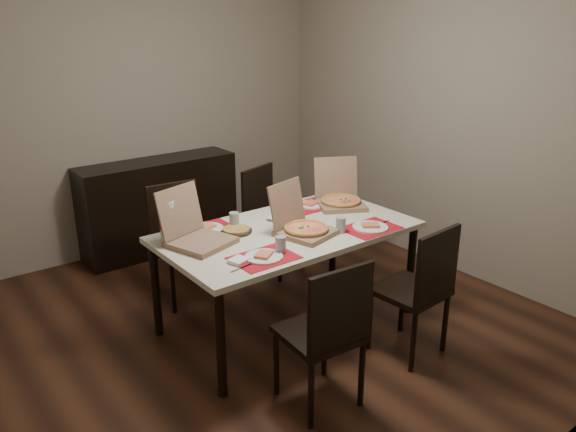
# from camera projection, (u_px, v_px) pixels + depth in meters

# --- Properties ---
(ground) EXTENTS (3.80, 4.00, 0.02)m
(ground) POSITION_uv_depth(u_px,v_px,m) (268.00, 322.00, 4.25)
(ground) COLOR #3D2112
(ground) RESTS_ON ground
(room_walls) EXTENTS (3.84, 4.02, 2.62)m
(room_walls) POSITION_uv_depth(u_px,v_px,m) (229.00, 82.00, 3.99)
(room_walls) COLOR gray
(room_walls) RESTS_ON ground
(sideboard) EXTENTS (1.50, 0.40, 0.90)m
(sideboard) POSITION_uv_depth(u_px,v_px,m) (160.00, 206.00, 5.42)
(sideboard) COLOR black
(sideboard) RESTS_ON ground
(dining_table) EXTENTS (1.80, 1.00, 0.75)m
(dining_table) POSITION_uv_depth(u_px,v_px,m) (288.00, 238.00, 4.00)
(dining_table) COLOR beige
(dining_table) RESTS_ON ground
(chair_near_left) EXTENTS (0.45, 0.45, 0.93)m
(chair_near_left) POSITION_uv_depth(u_px,v_px,m) (327.00, 330.00, 3.15)
(chair_near_left) COLOR black
(chair_near_left) RESTS_ON ground
(chair_near_right) EXTENTS (0.45, 0.45, 0.93)m
(chair_near_right) POSITION_uv_depth(u_px,v_px,m) (420.00, 286.00, 3.66)
(chair_near_right) COLOR black
(chair_near_right) RESTS_ON ground
(chair_far_left) EXTENTS (0.46, 0.46, 0.93)m
(chair_far_left) POSITION_uv_depth(u_px,v_px,m) (180.00, 237.00, 4.49)
(chair_far_left) COLOR black
(chair_far_left) RESTS_ON ground
(chair_far_right) EXTENTS (0.53, 0.53, 0.93)m
(chair_far_right) POSITION_uv_depth(u_px,v_px,m) (268.00, 215.00, 4.99)
(chair_far_right) COLOR black
(chair_far_right) RESTS_ON ground
(setting_near_left) EXTENTS (0.48, 0.30, 0.11)m
(setting_near_left) POSITION_uv_depth(u_px,v_px,m) (266.00, 254.00, 3.51)
(setting_near_left) COLOR #B80C19
(setting_near_left) RESTS_ON dining_table
(setting_near_right) EXTENTS (0.48, 0.30, 0.11)m
(setting_near_right) POSITION_uv_depth(u_px,v_px,m) (363.00, 227.00, 3.97)
(setting_near_right) COLOR #B80C19
(setting_near_right) RESTS_ON dining_table
(setting_far_left) EXTENTS (0.49, 0.30, 0.11)m
(setting_far_left) POSITION_uv_depth(u_px,v_px,m) (211.00, 227.00, 3.96)
(setting_far_left) COLOR #B80C19
(setting_far_left) RESTS_ON dining_table
(setting_far_right) EXTENTS (0.49, 0.30, 0.11)m
(setting_far_right) POSITION_uv_depth(u_px,v_px,m) (306.00, 205.00, 4.42)
(setting_far_right) COLOR #B80C19
(setting_far_right) RESTS_ON dining_table
(napkin_loose) EXTENTS (0.16, 0.16, 0.02)m
(napkin_loose) POSITION_uv_depth(u_px,v_px,m) (287.00, 229.00, 3.95)
(napkin_loose) COLOR white
(napkin_loose) RESTS_ON dining_table
(pizza_box_center) EXTENTS (0.43, 0.45, 0.35)m
(pizza_box_center) POSITION_uv_depth(u_px,v_px,m) (303.00, 226.00, 3.88)
(pizza_box_center) COLOR #7E6049
(pizza_box_center) RESTS_ON dining_table
(pizza_box_right) EXTENTS (0.50, 0.51, 0.36)m
(pizza_box_right) POSITION_uv_depth(u_px,v_px,m) (340.00, 198.00, 4.47)
(pizza_box_right) COLOR #7E6049
(pizza_box_right) RESTS_ON dining_table
(pizza_box_left) EXTENTS (0.47, 0.49, 0.37)m
(pizza_box_left) POSITION_uv_depth(u_px,v_px,m) (196.00, 235.00, 3.71)
(pizza_box_left) COLOR #7E6049
(pizza_box_left) RESTS_ON dining_table
(faina_plate) EXTENTS (0.22, 0.22, 0.03)m
(faina_plate) POSITION_uv_depth(u_px,v_px,m) (236.00, 230.00, 3.92)
(faina_plate) COLOR black
(faina_plate) RESTS_ON dining_table
(dip_bowl) EXTENTS (0.14, 0.14, 0.03)m
(dip_bowl) POSITION_uv_depth(u_px,v_px,m) (274.00, 218.00, 4.16)
(dip_bowl) COLOR white
(dip_bowl) RESTS_ON dining_table
(soda_bottle) EXTENTS (0.11, 0.11, 0.33)m
(soda_bottle) POSITION_uv_depth(u_px,v_px,m) (167.00, 221.00, 3.74)
(soda_bottle) COLOR silver
(soda_bottle) RESTS_ON dining_table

